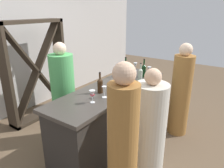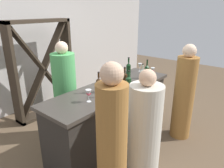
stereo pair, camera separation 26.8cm
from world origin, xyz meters
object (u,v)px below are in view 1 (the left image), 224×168
object	(u,v)px
wine_glass_near_right	(92,94)
wine_bottle_second_left_olive_green	(129,82)
wine_bottle_center_amber_brown	(124,78)
person_left_guest	(149,130)
wine_glass_far_center	(116,71)
person_server_behind	(64,96)
person_right_guest	(123,145)
wine_bottle_rightmost_dark_green	(125,69)
wine_bottle_leftmost_amber_brown	(100,85)
wine_glass_near_left	(149,70)
wine_glass_near_center	(104,90)
wine_bottle_second_right_clear_pale	(140,74)
wine_bottle_far_right_dark_green	(144,70)
wine_glass_far_left	(135,65)
wine_rack	(36,71)
person_center_guest	(181,93)

from	to	relation	value
wine_glass_near_right	wine_bottle_second_left_olive_green	bearing A→B (deg)	-11.48
wine_bottle_center_amber_brown	person_left_guest	size ratio (longest dim) A/B	0.20
wine_glass_far_center	person_server_behind	distance (m)	0.97
wine_bottle_center_amber_brown	person_right_guest	distance (m)	1.32
wine_bottle_second_left_olive_green	wine_bottle_rightmost_dark_green	size ratio (longest dim) A/B	0.85
wine_bottle_leftmost_amber_brown	wine_bottle_second_left_olive_green	xyz separation A→B (m)	(0.35, -0.25, -0.00)
wine_glass_near_left	wine_glass_near_right	distance (m)	1.43
person_right_guest	person_server_behind	distance (m)	1.55
wine_bottle_second_left_olive_green	person_left_guest	size ratio (longest dim) A/B	0.20
wine_glass_near_left	wine_glass_near_center	world-z (taller)	wine_glass_near_left
wine_bottle_second_right_clear_pale	person_server_behind	world-z (taller)	person_server_behind
wine_bottle_far_right_dark_green	wine_glass_near_left	xyz separation A→B (m)	(0.12, -0.05, -0.01)
wine_bottle_second_left_olive_green	wine_glass_far_left	bearing A→B (deg)	22.92
wine_glass_near_center	person_server_behind	size ratio (longest dim) A/B	0.10
wine_glass_near_center	wine_bottle_second_left_olive_green	bearing A→B (deg)	-13.51
wine_bottle_second_left_olive_green	wine_glass_near_left	bearing A→B (deg)	2.41
wine_bottle_second_right_clear_pale	person_server_behind	bearing A→B (deg)	134.74
wine_bottle_second_right_clear_pale	person_left_guest	size ratio (longest dim) A/B	0.20
wine_rack	person_center_guest	world-z (taller)	wine_rack
wine_bottle_far_right_dark_green	wine_glass_far_center	distance (m)	0.47
wine_bottle_far_right_dark_green	wine_glass_near_right	world-z (taller)	wine_bottle_far_right_dark_green
wine_bottle_second_left_olive_green	person_server_behind	size ratio (longest dim) A/B	0.18
wine_glass_near_right	person_center_guest	world-z (taller)	person_center_guest
wine_rack	wine_glass_near_center	size ratio (longest dim) A/B	11.93
wine_glass_near_center	person_center_guest	world-z (taller)	person_center_guest
wine_glass_far_center	wine_glass_far_left	bearing A→B (deg)	-10.22
wine_bottle_leftmost_amber_brown	person_server_behind	world-z (taller)	person_server_behind
wine_bottle_far_right_dark_green	wine_glass_near_right	size ratio (longest dim) A/B	1.96
person_right_guest	person_server_behind	bearing A→B (deg)	-6.46
wine_bottle_rightmost_dark_green	person_server_behind	xyz separation A→B (m)	(-0.93, 0.57, -0.33)
wine_glass_far_left	wine_bottle_far_right_dark_green	bearing A→B (deg)	-131.28
wine_rack	person_center_guest	xyz separation A→B (m)	(0.95, -2.44, -0.21)
wine_bottle_leftmost_amber_brown	person_server_behind	distance (m)	0.75
wine_bottle_second_right_clear_pale	wine_bottle_far_right_dark_green	bearing A→B (deg)	9.65
wine_bottle_far_right_dark_green	person_right_guest	bearing A→B (deg)	-160.04
wine_bottle_second_right_clear_pale	wine_glass_near_left	world-z (taller)	wine_bottle_second_right_clear_pale
wine_glass_near_left	wine_glass_far_center	world-z (taller)	wine_glass_near_left
wine_glass_far_center	person_left_guest	xyz separation A→B (m)	(-0.80, -1.02, -0.38)
wine_bottle_second_right_clear_pale	wine_glass_far_left	xyz separation A→B (m)	(0.45, 0.33, -0.00)
wine_glass_far_center	person_left_guest	world-z (taller)	person_left_guest
wine_bottle_far_right_dark_green	wine_glass_near_right	bearing A→B (deg)	177.49
wine_bottle_second_right_clear_pale	person_server_behind	size ratio (longest dim) A/B	0.18
wine_rack	wine_bottle_second_right_clear_pale	size ratio (longest dim) A/B	6.50
person_right_guest	wine_bottle_leftmost_amber_brown	bearing A→B (deg)	-24.75
wine_bottle_rightmost_dark_green	wine_bottle_center_amber_brown	bearing A→B (deg)	-151.99
person_left_guest	person_center_guest	bearing A→B (deg)	-102.86
wine_rack	person_center_guest	size ratio (longest dim) A/B	1.20
wine_bottle_leftmost_amber_brown	wine_glass_near_right	xyz separation A→B (m)	(-0.31, -0.12, -0.00)
wine_bottle_center_amber_brown	wine_glass_near_left	size ratio (longest dim) A/B	1.78
wine_glass_near_right	person_center_guest	distance (m)	1.61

